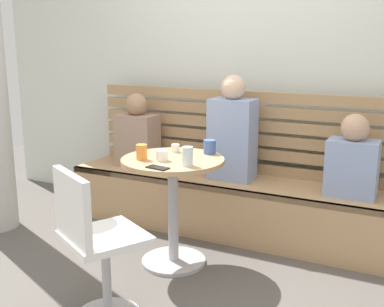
{
  "coord_description": "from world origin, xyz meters",
  "views": [
    {
      "loc": [
        1.35,
        -2.15,
        1.48
      ],
      "look_at": [
        -0.07,
        0.66,
        0.75
      ],
      "focal_mm": 44.78,
      "sensor_mm": 36.0,
      "label": 1
    }
  ],
  "objects_px": {
    "white_chair": "(94,241)",
    "person_child_left": "(137,134)",
    "cup_tumbler_orange": "(142,152)",
    "person_child_middle": "(353,161)",
    "phone_on_table": "(158,168)",
    "person_adult": "(232,133)",
    "cup_espresso_small": "(175,148)",
    "cup_mug_blue": "(210,147)",
    "cup_glass_tall": "(187,156)",
    "cup_ceramic_white": "(162,155)",
    "booth_bench": "(230,206)",
    "cafe_table": "(173,191)"
  },
  "relations": [
    {
      "from": "white_chair",
      "to": "person_child_left",
      "type": "height_order",
      "value": "person_child_left"
    },
    {
      "from": "cup_tumbler_orange",
      "to": "person_child_middle",
      "type": "bearing_deg",
      "value": 33.46
    },
    {
      "from": "cup_tumbler_orange",
      "to": "phone_on_table",
      "type": "distance_m",
      "value": 0.25
    },
    {
      "from": "person_child_middle",
      "to": "person_adult",
      "type": "bearing_deg",
      "value": 178.37
    },
    {
      "from": "cup_espresso_small",
      "to": "cup_mug_blue",
      "type": "relative_size",
      "value": 0.59
    },
    {
      "from": "phone_on_table",
      "to": "person_child_middle",
      "type": "bearing_deg",
      "value": -37.82
    },
    {
      "from": "person_adult",
      "to": "phone_on_table",
      "type": "bearing_deg",
      "value": -95.46
    },
    {
      "from": "person_adult",
      "to": "cup_tumbler_orange",
      "type": "bearing_deg",
      "value": -109.93
    },
    {
      "from": "cup_mug_blue",
      "to": "person_child_left",
      "type": "bearing_deg",
      "value": 152.03
    },
    {
      "from": "person_child_left",
      "to": "cup_glass_tall",
      "type": "bearing_deg",
      "value": -42.51
    },
    {
      "from": "white_chair",
      "to": "cup_mug_blue",
      "type": "relative_size",
      "value": 8.95
    },
    {
      "from": "white_chair",
      "to": "cup_mug_blue",
      "type": "bearing_deg",
      "value": 79.76
    },
    {
      "from": "person_adult",
      "to": "cup_ceramic_white",
      "type": "bearing_deg",
      "value": -101.99
    },
    {
      "from": "booth_bench",
      "to": "person_child_left",
      "type": "distance_m",
      "value": 1.01
    },
    {
      "from": "white_chair",
      "to": "person_adult",
      "type": "relative_size",
      "value": 1.05
    },
    {
      "from": "person_child_middle",
      "to": "person_child_left",
      "type": "bearing_deg",
      "value": 178.67
    },
    {
      "from": "person_adult",
      "to": "cup_tumbler_orange",
      "type": "relative_size",
      "value": 8.06
    },
    {
      "from": "person_child_left",
      "to": "phone_on_table",
      "type": "distance_m",
      "value": 1.25
    },
    {
      "from": "white_chair",
      "to": "person_adult",
      "type": "bearing_deg",
      "value": 83.77
    },
    {
      "from": "person_adult",
      "to": "cup_ceramic_white",
      "type": "xyz_separation_m",
      "value": [
        -0.17,
        -0.78,
        -0.03
      ]
    },
    {
      "from": "phone_on_table",
      "to": "cup_espresso_small",
      "type": "bearing_deg",
      "value": 23.85
    },
    {
      "from": "cup_tumbler_orange",
      "to": "cup_glass_tall",
      "type": "bearing_deg",
      "value": -1.6
    },
    {
      "from": "cup_ceramic_white",
      "to": "cup_espresso_small",
      "type": "distance_m",
      "value": 0.26
    },
    {
      "from": "phone_on_table",
      "to": "person_child_left",
      "type": "bearing_deg",
      "value": 47.74
    },
    {
      "from": "cup_ceramic_white",
      "to": "phone_on_table",
      "type": "xyz_separation_m",
      "value": [
        0.07,
        -0.18,
        -0.03
      ]
    },
    {
      "from": "cup_espresso_small",
      "to": "cup_mug_blue",
      "type": "height_order",
      "value": "cup_mug_blue"
    },
    {
      "from": "cup_mug_blue",
      "to": "phone_on_table",
      "type": "distance_m",
      "value": 0.51
    },
    {
      "from": "white_chair",
      "to": "cup_ceramic_white",
      "type": "relative_size",
      "value": 10.63
    },
    {
      "from": "cup_espresso_small",
      "to": "cafe_table",
      "type": "bearing_deg",
      "value": -66.8
    },
    {
      "from": "cup_tumbler_orange",
      "to": "phone_on_table",
      "type": "height_order",
      "value": "cup_tumbler_orange"
    },
    {
      "from": "person_child_left",
      "to": "phone_on_table",
      "type": "bearing_deg",
      "value": -51.19
    },
    {
      "from": "cafe_table",
      "to": "cup_glass_tall",
      "type": "height_order",
      "value": "cup_glass_tall"
    },
    {
      "from": "person_child_left",
      "to": "person_child_middle",
      "type": "relative_size",
      "value": 1.09
    },
    {
      "from": "white_chair",
      "to": "cup_tumbler_orange",
      "type": "bearing_deg",
      "value": 100.91
    },
    {
      "from": "cup_glass_tall",
      "to": "cup_tumbler_orange",
      "type": "bearing_deg",
      "value": 178.4
    },
    {
      "from": "cup_ceramic_white",
      "to": "person_child_left",
      "type": "bearing_deg",
      "value": 131.66
    },
    {
      "from": "white_chair",
      "to": "cup_glass_tall",
      "type": "xyz_separation_m",
      "value": [
        0.21,
        0.68,
        0.34
      ]
    },
    {
      "from": "person_adult",
      "to": "person_child_left",
      "type": "bearing_deg",
      "value": 178.98
    },
    {
      "from": "booth_bench",
      "to": "cafe_table",
      "type": "distance_m",
      "value": 0.76
    },
    {
      "from": "cup_tumbler_orange",
      "to": "booth_bench",
      "type": "bearing_deg",
      "value": 69.54
    },
    {
      "from": "cafe_table",
      "to": "cup_tumbler_orange",
      "type": "xyz_separation_m",
      "value": [
        -0.16,
        -0.12,
        0.27
      ]
    },
    {
      "from": "person_child_left",
      "to": "cup_mug_blue",
      "type": "distance_m",
      "value": 1.02
    },
    {
      "from": "cup_ceramic_white",
      "to": "phone_on_table",
      "type": "bearing_deg",
      "value": -67.19
    },
    {
      "from": "person_adult",
      "to": "cup_glass_tall",
      "type": "bearing_deg",
      "value": -87.08
    },
    {
      "from": "cup_glass_tall",
      "to": "person_adult",
      "type": "bearing_deg",
      "value": 92.92
    },
    {
      "from": "booth_bench",
      "to": "person_child_middle",
      "type": "height_order",
      "value": "person_child_middle"
    },
    {
      "from": "person_adult",
      "to": "person_child_left",
      "type": "height_order",
      "value": "person_adult"
    },
    {
      "from": "booth_bench",
      "to": "person_child_left",
      "type": "height_order",
      "value": "person_child_left"
    },
    {
      "from": "cup_glass_tall",
      "to": "booth_bench",
      "type": "bearing_deg",
      "value": 92.73
    },
    {
      "from": "person_child_middle",
      "to": "cafe_table",
      "type": "bearing_deg",
      "value": -147.05
    }
  ]
}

